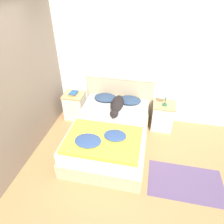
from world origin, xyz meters
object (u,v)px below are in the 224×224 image
bed (110,134)px  book_stack (73,93)px  nightstand_left (75,106)px  dog (117,105)px  pillow_left (105,98)px  table_lamp (167,93)px  pillow_right (130,100)px  nightstand_right (162,116)px

bed → book_stack: (-0.99, 0.74, 0.36)m
nightstand_left → dog: dog is taller
book_stack → dog: bearing=-14.7°
pillow_left → nightstand_left: bearing=-178.7°
bed → book_stack: bearing=143.1°
pillow_left → bed: bearing=-71.0°
nightstand_left → table_lamp: bearing=-0.8°
pillow_right → dog: bearing=-126.6°
book_stack → bed: bearing=-36.9°
nightstand_left → pillow_left: (0.72, 0.02, 0.30)m
nightstand_right → nightstand_left: bearing=180.0°
nightstand_right → pillow_left: bearing=179.2°
nightstand_left → pillow_right: (1.24, 0.02, 0.30)m
pillow_right → book_stack: bearing=-179.1°
nightstand_right → table_lamp: table_lamp is taller
dog → table_lamp: size_ratio=2.21×
pillow_right → bed: bearing=-109.0°
nightstand_right → table_lamp: size_ratio=1.65×
nightstand_left → nightstand_right: same height
bed → nightstand_right: 1.23m
bed → nightstand_right: size_ratio=3.27×
pillow_left → table_lamp: 1.28m
nightstand_left → pillow_right: bearing=0.8°
bed → pillow_left: (-0.26, 0.76, 0.33)m
dog → nightstand_left: bearing=165.2°
bed → nightstand_right: bearing=37.0°
pillow_right → nightstand_left: bearing=-179.2°
bed → book_stack: book_stack is taller
pillow_left → dog: bearing=-43.2°
pillow_right → pillow_left: bearing=180.0°
nightstand_left → dog: size_ratio=0.75×
bed → nightstand_left: size_ratio=3.27×
nightstand_left → book_stack: book_stack is taller
book_stack → table_lamp: 1.99m
pillow_left → nightstand_right: bearing=-0.8°
table_lamp → bed: bearing=-144.0°
nightstand_right → book_stack: book_stack is taller
nightstand_left → pillow_left: 0.78m
book_stack → nightstand_left: bearing=37.4°
dog → table_lamp: 1.00m
bed → pillow_left: bearing=109.0°
pillow_left → pillow_right: 0.52m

